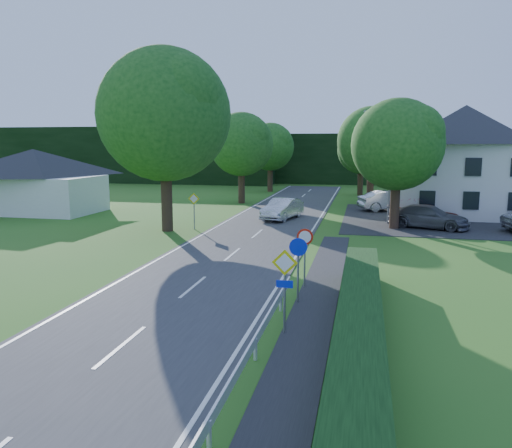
% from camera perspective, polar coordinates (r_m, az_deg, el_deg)
% --- Properties ---
extents(road, '(7.00, 80.00, 0.04)m').
position_cam_1_polar(road, '(27.50, -1.63, -2.62)').
color(road, '#363538').
rests_on(road, ground).
extents(parking_pad, '(14.00, 16.00, 0.04)m').
position_cam_1_polar(parking_pad, '(39.90, 20.12, 0.52)').
color(parking_pad, '#262528').
rests_on(parking_pad, ground).
extents(line_edge_left, '(0.12, 80.00, 0.01)m').
position_cam_1_polar(line_edge_left, '(28.45, -8.00, -2.26)').
color(line_edge_left, white).
rests_on(line_edge_left, road).
extents(line_edge_right, '(0.12, 80.00, 0.01)m').
position_cam_1_polar(line_edge_right, '(26.91, 5.11, -2.87)').
color(line_edge_right, white).
rests_on(line_edge_right, road).
extents(line_centre, '(0.12, 80.00, 0.01)m').
position_cam_1_polar(line_centre, '(27.50, -1.63, -2.57)').
color(line_centre, white).
rests_on(line_centre, road).
extents(tree_main, '(9.40, 9.40, 11.64)m').
position_cam_1_polar(tree_main, '(32.62, -10.35, 9.34)').
color(tree_main, '#184B16').
rests_on(tree_main, ground).
extents(tree_left_far, '(7.00, 7.00, 8.58)m').
position_cam_1_polar(tree_left_far, '(47.56, -1.68, 7.55)').
color(tree_left_far, '#184B16').
rests_on(tree_left_far, ground).
extents(tree_right_far, '(7.40, 7.40, 9.09)m').
position_cam_1_polar(tree_right_far, '(48.13, 13.04, 7.64)').
color(tree_right_far, '#184B16').
rests_on(tree_right_far, ground).
extents(tree_left_back, '(6.60, 6.60, 8.07)m').
position_cam_1_polar(tree_left_back, '(59.18, 1.64, 7.63)').
color(tree_left_back, '#184B16').
rests_on(tree_left_back, ground).
extents(tree_right_back, '(6.20, 6.20, 7.56)m').
position_cam_1_polar(tree_right_back, '(56.15, 11.91, 7.09)').
color(tree_right_back, '#184B16').
rests_on(tree_right_back, ground).
extents(tree_right_mid, '(7.00, 7.00, 8.58)m').
position_cam_1_polar(tree_right_mid, '(34.20, 15.77, 6.57)').
color(tree_right_mid, '#184B16').
rests_on(tree_right_mid, ground).
extents(treeline_left, '(44.00, 6.00, 8.00)m').
position_cam_1_polar(treeline_left, '(76.39, -14.64, 7.66)').
color(treeline_left, black).
rests_on(treeline_left, ground).
extents(treeline_right, '(30.00, 5.00, 7.00)m').
position_cam_1_polar(treeline_right, '(72.17, 13.64, 7.23)').
color(treeline_right, black).
rests_on(treeline_right, ground).
extents(bungalow_left, '(11.00, 6.50, 5.20)m').
position_cam_1_polar(bungalow_left, '(44.91, -23.96, 4.65)').
color(bungalow_left, silver).
rests_on(bungalow_left, ground).
extents(house_white, '(10.60, 8.40, 8.60)m').
position_cam_1_polar(house_white, '(42.80, 22.59, 6.83)').
color(house_white, silver).
rests_on(house_white, ground).
extents(streetlight, '(2.03, 0.18, 8.00)m').
position_cam_1_polar(streetlight, '(36.17, 14.91, 7.01)').
color(streetlight, gray).
rests_on(streetlight, ground).
extents(sign_priority_right, '(0.78, 0.09, 2.59)m').
position_cam_1_polar(sign_priority_right, '(14.79, 3.30, -5.94)').
color(sign_priority_right, gray).
rests_on(sign_priority_right, ground).
extents(sign_roundabout, '(0.64, 0.08, 2.37)m').
position_cam_1_polar(sign_roundabout, '(17.70, 4.84, -3.83)').
color(sign_roundabout, gray).
rests_on(sign_roundabout, ground).
extents(sign_speed_limit, '(0.64, 0.11, 2.37)m').
position_cam_1_polar(sign_speed_limit, '(19.61, 5.61, -2.27)').
color(sign_speed_limit, gray).
rests_on(sign_speed_limit, ground).
extents(sign_priority_left, '(0.78, 0.09, 2.44)m').
position_cam_1_polar(sign_priority_left, '(33.23, -7.11, 2.33)').
color(sign_priority_left, gray).
rests_on(sign_priority_left, ground).
extents(moving_car, '(2.74, 4.98, 1.56)m').
position_cam_1_polar(moving_car, '(37.36, 3.03, 1.75)').
color(moving_car, silver).
rests_on(moving_car, road).
extents(motorcycle, '(0.94, 1.78, 0.89)m').
position_cam_1_polar(motorcycle, '(38.19, 3.18, 1.40)').
color(motorcycle, black).
rests_on(motorcycle, road).
extents(parked_car_red, '(4.41, 2.45, 1.42)m').
position_cam_1_polar(parked_car_red, '(37.35, 19.03, 1.15)').
color(parked_car_red, maroon).
rests_on(parked_car_red, parking_pad).
extents(parked_car_silver_a, '(5.40, 3.48, 1.68)m').
position_cam_1_polar(parked_car_silver_a, '(43.43, 15.01, 2.57)').
color(parked_car_silver_a, '#B6B5BA').
rests_on(parked_car_silver_a, parking_pad).
extents(parked_car_grey, '(5.64, 3.77, 1.52)m').
position_cam_1_polar(parked_car_grey, '(35.36, 19.13, 0.79)').
color(parked_car_grey, '#55555B').
rests_on(parked_car_grey, parking_pad).
extents(parasol, '(2.53, 2.55, 1.75)m').
position_cam_1_polar(parasol, '(38.87, 17.43, 1.78)').
color(parasol, red).
rests_on(parasol, parking_pad).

